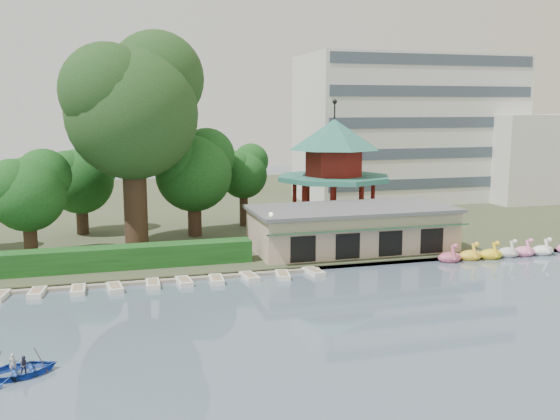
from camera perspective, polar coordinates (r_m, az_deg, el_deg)
name	(u,v)px	position (r m, az deg, el deg)	size (l,w,h in m)	color
ground_plane	(335,353)	(35.03, 5.10, -12.87)	(220.00, 220.00, 0.00)	slate
shore	(196,207)	(84.09, -7.71, 0.29)	(220.00, 70.00, 0.40)	#424930
embankment	(259,272)	(50.69, -1.97, -5.64)	(220.00, 0.60, 0.30)	gray
dock	(105,284)	(49.20, -15.71, -6.49)	(34.00, 1.60, 0.24)	gray
boathouse	(352,228)	(57.61, 6.58, -1.62)	(18.60, 9.39, 3.90)	tan
pavilion	(334,163)	(66.88, 4.95, 4.33)	(12.40, 12.40, 13.50)	tan
office_building	(428,133)	(90.94, 13.41, 6.83)	(38.00, 18.00, 20.00)	silver
hedge	(65,261)	(52.20, -19.10, -4.41)	(30.00, 2.00, 1.80)	#1B501B
lamp_post	(271,228)	(51.95, -0.83, -1.66)	(0.36, 0.36, 4.28)	black
big_tree	(133,102)	(58.51, -13.25, 9.57)	(13.10, 12.20, 19.98)	#3A281C
small_trees	(106,178)	(62.26, -15.60, 2.83)	(38.51, 16.66, 10.86)	#3A281C
swan_boats	(509,253)	(59.74, 20.17, -3.68)	(14.55, 1.99, 1.92)	#CE5E7C
moored_rowboats	(113,287)	(47.84, -15.02, -6.83)	(32.79, 2.79, 0.36)	white
rowboat_with_passengers	(19,366)	(34.51, -22.79, -12.98)	(5.94, 4.88, 2.01)	#1E44A7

